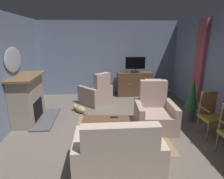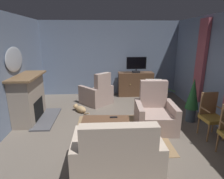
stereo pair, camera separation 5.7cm
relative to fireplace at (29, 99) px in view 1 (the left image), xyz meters
The scene contains 17 objects.
ground_plane 2.60m from the fireplace, 24.13° to the right, with size 5.76×7.32×0.04m, color #665B51.
wall_back 3.40m from the fireplace, 45.93° to the left, with size 5.76×0.10×2.79m, color slate.
curtain_panel_far 4.92m from the fireplace, ahead, with size 0.10×0.44×2.34m, color #A34C56.
rug_central 2.60m from the fireplace, 20.85° to the right, with size 2.11×2.03×0.01m, color #8E704C.
fireplace is the anchor object (origin of this frame).
wall_mirror_oval 1.09m from the fireplace, behind, with size 0.06×0.97×0.63m, color #B2B7BF.
tv_cabinet 3.84m from the fireplace, 31.92° to the left, with size 1.32×0.46×0.91m.
television 3.86m from the fireplace, 31.24° to the left, with size 0.74×0.20×0.58m.
coffee_table 2.34m from the fireplace, 30.29° to the right, with size 1.06×0.60×0.48m.
tv_remote 2.45m from the fireplace, 25.75° to the right, with size 0.17×0.05×0.02m, color black.
sofa_floral 3.14m from the fireplace, 45.84° to the right, with size 1.44×0.89×1.02m.
armchair_angled_to_table 3.33m from the fireplace, 12.01° to the right, with size 0.99×0.97×1.18m.
armchair_beside_cabinet 2.17m from the fireplace, 33.53° to the left, with size 1.21×1.21×1.11m.
side_chair_nearest_door 4.54m from the fireplace, 14.38° to the right, with size 0.46×0.47×1.01m.
potted_plant_tall_palm_by_window 3.94m from the fireplace, 12.61° to the left, with size 0.91×0.85×0.69m.
potted_plant_small_fern_corner 4.35m from the fireplace, ahead, with size 0.35×0.35×1.19m.
cat 1.45m from the fireplace, 19.57° to the left, with size 0.53×0.58×0.22m.
Camera 1 is at (-0.43, -3.87, 2.23)m, focal length 30.08 mm.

